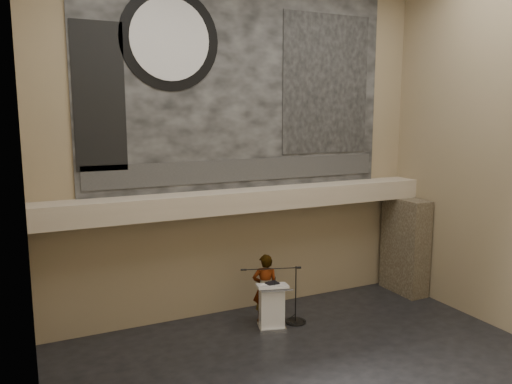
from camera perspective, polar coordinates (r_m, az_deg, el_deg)
floor at (r=10.29m, az=8.19°, el=-20.58°), size 10.00×10.00×0.00m
wall_back at (r=12.49m, az=-1.58°, el=5.29°), size 10.00×0.02×8.50m
wall_left at (r=7.45m, az=-24.99°, el=1.83°), size 0.02×8.00×8.50m
soffit at (r=12.28m, az=-0.80°, el=-0.88°), size 10.00×0.80×0.50m
sprinkler_left at (r=11.73m, az=-7.83°, el=-2.84°), size 0.04×0.04×0.06m
sprinkler_right at (r=13.18m, az=6.83°, el=-1.49°), size 0.04×0.04×0.06m
banner at (r=12.45m, az=-1.55°, el=11.96°), size 8.00×0.05×5.00m
banner_text_strip at (r=12.48m, az=-1.44°, el=2.52°), size 7.76×0.02×0.55m
banner_clock_rim at (r=11.89m, az=-9.81°, el=16.80°), size 2.30×0.02×2.30m
banner_clock_face at (r=11.87m, az=-9.78°, el=16.82°), size 1.84×0.02×1.84m
banner_building_print at (r=13.57m, az=8.04°, el=12.06°), size 2.60×0.02×3.60m
banner_brick_print at (r=11.45m, az=-17.48°, el=10.29°), size 1.10×0.02×3.20m
stone_pier at (r=14.80m, az=16.67°, el=-5.89°), size 0.60×1.40×2.70m
lectern at (r=12.06m, az=1.81°, el=-12.96°), size 0.83×0.68×1.13m
binder at (r=11.89m, az=1.87°, el=-10.37°), size 0.31×0.26×0.04m
papers at (r=11.79m, az=1.29°, el=-10.62°), size 0.32×0.36×0.00m
speaker_person at (r=12.34m, az=1.06°, el=-10.93°), size 0.72×0.59×1.70m
mic_stand at (r=12.56m, az=4.29°, el=-13.70°), size 1.54×0.69×1.42m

